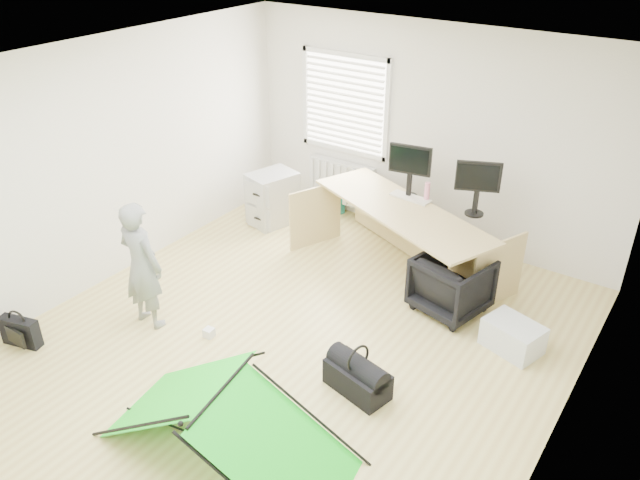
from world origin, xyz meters
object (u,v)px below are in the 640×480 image
Objects in this scene: monitor_left at (410,178)px; kite at (225,420)px; office_chair at (452,284)px; person at (142,265)px; filing_cabinet at (273,198)px; monitor_right at (476,195)px; laptop_bag at (20,332)px; duffel_bag at (357,379)px; storage_crate at (513,336)px; thermos at (427,192)px; desk at (399,241)px.

monitor_left reaches higher than kite.
office_chair is 0.51× the size of person.
monitor_right is (2.74, 0.16, 0.70)m from filing_cabinet.
duffel_bag is (3.09, 1.32, -0.02)m from laptop_bag.
laptop_bag is (-3.14, -3.68, -0.90)m from monitor_right.
office_chair is 0.85m from storage_crate.
filing_cabinet is 1.76× the size of laptop_bag.
kite is at bearing -95.38° from monitor_left.
person is (-2.38, -2.70, -0.36)m from monitor_right.
monitor_left is 2.65m from duffel_bag.
monitor_right is 3.65m from kite.
monitor_left reaches higher than office_chair.
monitor_right is 0.81× the size of duffel_bag.
monitor_right reaches higher than thermos.
monitor_left is 0.36× the size of person.
office_chair is at bearing 26.78° from laptop_bag.
desk is at bearing -84.85° from monitor_left.
thermos reaches higher than storage_crate.
office_chair is at bearing 67.93° from kite.
desk is 3.21m from kite.
thermos reaches higher than kite.
thermos is 0.42× the size of storage_crate.
monitor_right is 0.90× the size of storage_crate.
duffel_bag is at bearing -81.69° from monitor_left.
desk is at bearing 11.42° from filing_cabinet.
thermos is 3.27m from person.
duffel_bag is (0.68, -2.03, -0.28)m from desk.
monitor_right is at bearing 132.18° from storage_crate.
person is at bearing -65.89° from filing_cabinet.
duffel_bag is (0.50, 1.18, -0.19)m from kite.
monitor_left is 4.44m from laptop_bag.
duffel_bag is at bearing -48.83° from desk.
filing_cabinet is 3.54m from laptop_bag.
kite is 2.93m from storage_crate.
filing_cabinet is at bearing 67.86° from laptop_bag.
kite is 5.14× the size of laptop_bag.
filing_cabinet is 2.58m from person.
monitor_left reaches higher than storage_crate.
filing_cabinet reaches higher than laptop_bag.
thermos is 4.56m from laptop_bag.
office_chair reaches higher than storage_crate.
office_chair is at bearing 97.43° from duffel_bag.
laptop_bag is (-2.59, -0.14, -0.17)m from kite.
monitor_right is at bearing -9.70° from monitor_left.
thermos is 3.61m from kite.
monitor_left is at bearing 85.37° from kite.
monitor_left reaches higher than laptop_bag.
storage_crate is 1.66m from duffel_bag.
office_chair is (0.70, -0.74, -0.61)m from thermos.
thermos is 1.96m from storage_crate.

